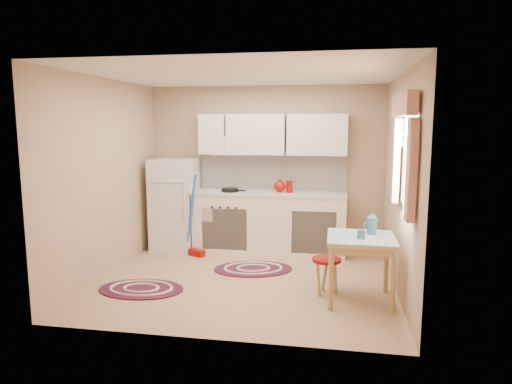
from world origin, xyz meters
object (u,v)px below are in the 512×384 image
table (360,269)px  stool (326,276)px  fridge (175,204)px  base_cabinets (270,224)px

table → stool: table is taller
fridge → table: size_ratio=1.94×
stool → base_cabinets: bearing=119.0°
fridge → stool: 2.85m
base_cabinets → fridge: bearing=-178.1°
fridge → stool: bearing=-33.2°
base_cabinets → table: size_ratio=3.12×
base_cabinets → stool: bearing=-61.0°
base_cabinets → stool: 1.83m
table → stool: (-0.36, 0.16, -0.15)m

